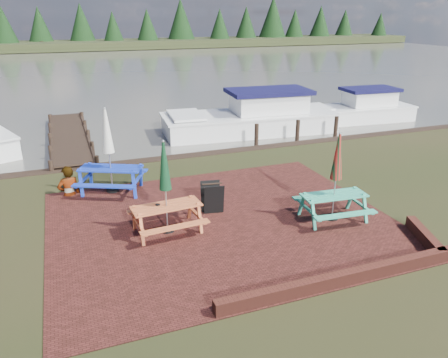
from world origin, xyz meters
name	(u,v)px	position (x,y,z in m)	size (l,w,h in m)	color
ground	(236,239)	(0.00, 0.00, 0.00)	(120.00, 120.00, 0.00)	black
paving	(222,222)	(0.00, 1.00, 0.01)	(9.00, 7.50, 0.02)	#341510
brick_wall	(369,267)	(2.15, -2.42, 0.15)	(6.21, 1.79, 0.30)	#4C1E16
water	(96,70)	(0.00, 37.00, 0.00)	(120.00, 60.00, 0.02)	#4D4A42
far_treeline	(75,26)	(0.00, 66.00, 3.28)	(120.00, 10.00, 8.10)	black
picnic_table_teal	(335,191)	(2.90, 0.12, 0.85)	(1.89, 1.71, 2.44)	teal
picnic_table_red	(166,201)	(-1.50, 1.01, 0.86)	(1.87, 1.69, 2.44)	#C35E32
picnic_table_blue	(110,164)	(-2.49, 4.27, 0.94)	(2.47, 2.37, 2.67)	#1734B1
chalkboard	(212,198)	(-0.04, 1.67, 0.46)	(0.58, 0.61, 0.90)	black
jetty	(70,136)	(-3.50, 11.28, 0.11)	(1.76, 9.08, 1.00)	black
boat_near	(253,119)	(4.98, 10.09, 0.47)	(8.55, 3.57, 2.26)	white
boat_far	(358,110)	(11.31, 10.26, 0.38)	(6.31, 2.66, 1.92)	white
person	(66,167)	(-3.79, 4.45, 0.94)	(0.68, 0.45, 1.87)	gray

